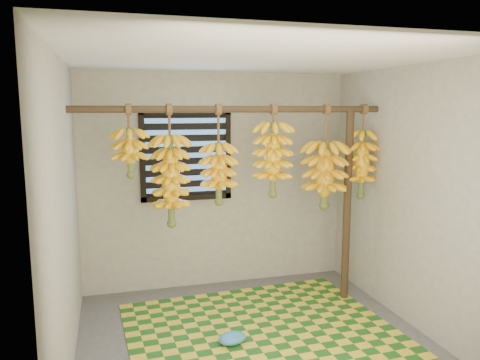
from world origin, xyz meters
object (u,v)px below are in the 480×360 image
object	(u,v)px
support_post	(347,206)
banana_bunch_e	(325,175)
woven_mat	(260,329)
banana_bunch_a	(130,152)
banana_bunch_c	(219,173)
banana_bunch_b	(171,181)
plastic_bag	(232,338)
banana_bunch_d	(273,159)
banana_bunch_f	(362,164)

from	to	relation	value
support_post	banana_bunch_e	distance (m)	0.43
support_post	banana_bunch_e	bearing A→B (deg)	-180.00
woven_mat	banana_bunch_a	bearing A→B (deg)	157.85
banana_bunch_c	banana_bunch_b	bearing A→B (deg)	180.00
woven_mat	banana_bunch_c	distance (m)	1.49
support_post	plastic_bag	bearing A→B (deg)	-155.26
banana_bunch_b	banana_bunch_e	xyz separation A→B (m)	(1.56, -0.00, -0.01)
support_post	banana_bunch_d	distance (m)	0.97
banana_bunch_e	banana_bunch_d	bearing A→B (deg)	180.00
support_post	banana_bunch_b	world-z (taller)	banana_bunch_b
plastic_bag	banana_bunch_a	xyz separation A→B (m)	(-0.77, 0.65, 1.56)
banana_bunch_b	banana_bunch_d	distance (m)	1.01
support_post	banana_bunch_c	bearing A→B (deg)	180.00
banana_bunch_e	banana_bunch_f	xyz separation A→B (m)	(0.42, 0.00, 0.10)
banana_bunch_a	banana_bunch_b	distance (m)	0.45
banana_bunch_b	banana_bunch_d	world-z (taller)	same
banana_bunch_e	banana_bunch_f	size ratio (longest dim) A/B	1.08
plastic_bag	banana_bunch_b	bearing A→B (deg)	122.37
plastic_bag	banana_bunch_f	xyz separation A→B (m)	(1.56, 0.65, 1.38)
woven_mat	plastic_bag	xyz separation A→B (m)	(-0.32, -0.21, 0.06)
woven_mat	banana_bunch_b	bearing A→B (deg)	148.75
woven_mat	banana_bunch_b	distance (m)	1.59
banana_bunch_c	banana_bunch_e	xyz separation A→B (m)	(1.10, -0.00, -0.06)
banana_bunch_b	banana_bunch_f	distance (m)	1.97
banana_bunch_b	banana_bunch_c	world-z (taller)	same
plastic_bag	banana_bunch_b	xyz separation A→B (m)	(-0.41, 0.65, 1.29)
plastic_bag	banana_bunch_a	distance (m)	1.86
support_post	banana_bunch_b	bearing A→B (deg)	180.00
banana_bunch_b	banana_bunch_c	xyz separation A→B (m)	(0.46, 0.00, 0.05)
support_post	plastic_bag	world-z (taller)	support_post
banana_bunch_a	banana_bunch_e	bearing A→B (deg)	-0.00
banana_bunch_d	woven_mat	bearing A→B (deg)	-121.15
banana_bunch_c	banana_bunch_f	bearing A→B (deg)	0.00
banana_bunch_d	banana_bunch_f	bearing A→B (deg)	-0.00
banana_bunch_c	banana_bunch_e	size ratio (longest dim) A/B	0.91
support_post	banana_bunch_c	world-z (taller)	banana_bunch_c
banana_bunch_a	banana_bunch_c	xyz separation A→B (m)	(0.81, -0.00, -0.22)
woven_mat	banana_bunch_d	bearing A→B (deg)	58.85
plastic_bag	banana_bunch_c	size ratio (longest dim) A/B	0.26
support_post	banana_bunch_f	world-z (taller)	banana_bunch_f
banana_bunch_b	support_post	bearing A→B (deg)	0.00
banana_bunch_a	banana_bunch_c	distance (m)	0.84
support_post	banana_bunch_b	xyz separation A→B (m)	(-1.82, 0.00, 0.35)
plastic_bag	banana_bunch_c	world-z (taller)	banana_bunch_c
woven_mat	banana_bunch_c	world-z (taller)	banana_bunch_c
banana_bunch_d	banana_bunch_e	size ratio (longest dim) A/B	0.86
woven_mat	banana_bunch_f	xyz separation A→B (m)	(1.24, 0.44, 1.43)
banana_bunch_c	banana_bunch_d	bearing A→B (deg)	0.00
support_post	plastic_bag	xyz separation A→B (m)	(-1.41, -0.65, -0.94)
banana_bunch_d	banana_bunch_e	bearing A→B (deg)	-0.00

